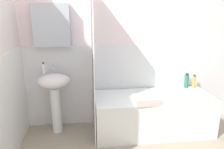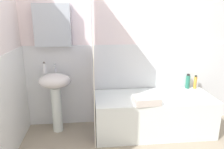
{
  "view_description": "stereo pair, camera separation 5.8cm",
  "coord_description": "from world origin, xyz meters",
  "px_view_note": "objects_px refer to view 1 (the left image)",
  "views": [
    {
      "loc": [
        -0.66,
        -1.84,
        1.64
      ],
      "look_at": [
        -0.33,
        0.8,
        0.89
      ],
      "focal_mm": 34.92,
      "sensor_mm": 36.0,
      "label": 1
    },
    {
      "loc": [
        -0.6,
        -1.85,
        1.64
      ],
      "look_at": [
        -0.33,
        0.8,
        0.89
      ],
      "focal_mm": 34.92,
      "sensor_mm": 36.0,
      "label": 2
    }
  ],
  "objects_px": {
    "sink": "(55,90)",
    "shampoo_bottle": "(194,82)",
    "soap_dispenser": "(44,68)",
    "towel_folded": "(146,100)",
    "body_wash_bottle": "(187,81)",
    "bathtub": "(152,113)"
  },
  "relations": [
    {
      "from": "body_wash_bottle",
      "to": "towel_folded",
      "type": "height_order",
      "value": "body_wash_bottle"
    },
    {
      "from": "bathtub",
      "to": "soap_dispenser",
      "type": "bearing_deg",
      "value": 172.14
    },
    {
      "from": "shampoo_bottle",
      "to": "towel_folded",
      "type": "xyz_separation_m",
      "value": [
        -0.87,
        -0.48,
        -0.05
      ]
    },
    {
      "from": "bathtub",
      "to": "towel_folded",
      "type": "distance_m",
      "value": 0.42
    },
    {
      "from": "sink",
      "to": "shampoo_bottle",
      "type": "distance_m",
      "value": 2.06
    },
    {
      "from": "soap_dispenser",
      "to": "towel_folded",
      "type": "distance_m",
      "value": 1.43
    },
    {
      "from": "sink",
      "to": "shampoo_bottle",
      "type": "relative_size",
      "value": 4.12
    },
    {
      "from": "sink",
      "to": "shampoo_bottle",
      "type": "xyz_separation_m",
      "value": [
        2.06,
        0.1,
        0.01
      ]
    },
    {
      "from": "soap_dispenser",
      "to": "towel_folded",
      "type": "xyz_separation_m",
      "value": [
        1.32,
        -0.43,
        -0.34
      ]
    },
    {
      "from": "shampoo_bottle",
      "to": "body_wash_bottle",
      "type": "bearing_deg",
      "value": 167.1
    },
    {
      "from": "bathtub",
      "to": "shampoo_bottle",
      "type": "bearing_deg",
      "value": 19.44
    },
    {
      "from": "shampoo_bottle",
      "to": "towel_folded",
      "type": "relative_size",
      "value": 0.65
    },
    {
      "from": "shampoo_bottle",
      "to": "bathtub",
      "type": "bearing_deg",
      "value": -160.56
    },
    {
      "from": "towel_folded",
      "to": "soap_dispenser",
      "type": "bearing_deg",
      "value": 161.88
    },
    {
      "from": "soap_dispenser",
      "to": "body_wash_bottle",
      "type": "bearing_deg",
      "value": 1.92
    },
    {
      "from": "sink",
      "to": "soap_dispenser",
      "type": "distance_m",
      "value": 0.33
    },
    {
      "from": "sink",
      "to": "body_wash_bottle",
      "type": "bearing_deg",
      "value": 3.73
    },
    {
      "from": "soap_dispenser",
      "to": "body_wash_bottle",
      "type": "distance_m",
      "value": 2.1
    },
    {
      "from": "bathtub",
      "to": "body_wash_bottle",
      "type": "distance_m",
      "value": 0.76
    },
    {
      "from": "shampoo_bottle",
      "to": "body_wash_bottle",
      "type": "height_order",
      "value": "body_wash_bottle"
    },
    {
      "from": "sink",
      "to": "body_wash_bottle",
      "type": "relative_size",
      "value": 3.82
    },
    {
      "from": "shampoo_bottle",
      "to": "body_wash_bottle",
      "type": "xyz_separation_m",
      "value": [
        -0.11,
        0.02,
        0.01
      ]
    }
  ]
}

